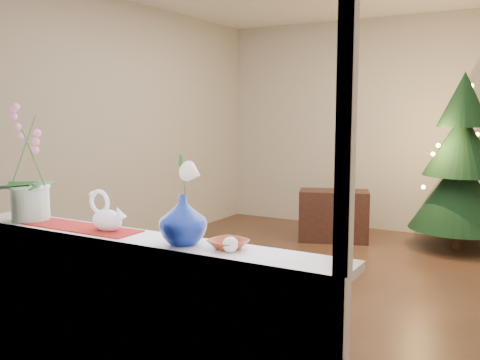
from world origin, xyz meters
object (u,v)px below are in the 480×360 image
object	(u,v)px
blue_vase	(183,216)
side_table	(334,216)
amber_dish	(228,245)
orchid_pot	(28,163)
xmas_tree	(461,162)
swan	(107,212)
paperweight	(230,245)

from	to	relation	value
blue_vase	side_table	xyz separation A→B (m)	(-0.71, 4.00, -0.75)
amber_dish	orchid_pot	bearing A→B (deg)	-179.22
amber_dish	xmas_tree	bearing A→B (deg)	84.74
side_table	xmas_tree	bearing A→B (deg)	-6.01
swan	side_table	distance (m)	4.04
orchid_pot	blue_vase	distance (m)	1.07
amber_dish	side_table	size ratio (longest dim) A/B	0.18
side_table	orchid_pot	bearing A→B (deg)	-115.00
paperweight	blue_vase	bearing A→B (deg)	175.24
paperweight	side_table	xyz separation A→B (m)	(-0.97, 4.02, -0.65)
swan	blue_vase	size ratio (longest dim) A/B	0.89
swan	side_table	size ratio (longest dim) A/B	0.29
swan	side_table	xyz separation A→B (m)	(-0.22, 3.97, -0.72)
amber_dish	paperweight	bearing A→B (deg)	-50.61
orchid_pot	swan	xyz separation A→B (m)	(0.56, 0.01, -0.23)
paperweight	side_table	bearing A→B (deg)	103.63
blue_vase	xmas_tree	xyz separation A→B (m)	(0.62, 4.33, -0.07)
orchid_pot	side_table	bearing A→B (deg)	85.12
blue_vase	amber_dish	distance (m)	0.25
blue_vase	amber_dish	world-z (taller)	blue_vase
paperweight	orchid_pot	bearing A→B (deg)	178.65
swan	paperweight	size ratio (longest dim) A/B	3.40
orchid_pot	blue_vase	xyz separation A→B (m)	(1.05, -0.01, -0.19)
swan	amber_dish	distance (m)	0.72
swan	orchid_pot	bearing A→B (deg)	169.49
paperweight	amber_dish	distance (m)	0.06
blue_vase	side_table	bearing A→B (deg)	100.06
blue_vase	side_table	world-z (taller)	blue_vase
side_table	amber_dish	bearing A→B (deg)	-96.87
orchid_pot	amber_dish	world-z (taller)	orchid_pot
orchid_pot	swan	world-z (taller)	orchid_pot
orchid_pot	xmas_tree	xyz separation A→B (m)	(1.67, 4.32, -0.27)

